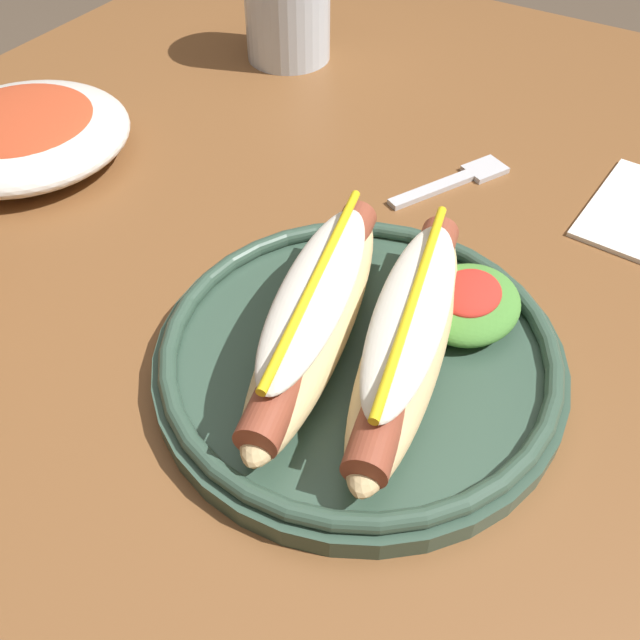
{
  "coord_description": "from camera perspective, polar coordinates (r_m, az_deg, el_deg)",
  "views": [
    {
      "loc": [
        -0.35,
        -0.19,
        1.1
      ],
      "look_at": [
        -0.08,
        -0.03,
        0.77
      ],
      "focal_mm": 39.32,
      "sensor_mm": 36.0,
      "label": 1
    }
  ],
  "objects": [
    {
      "name": "dining_table",
      "position": [
        0.6,
        1.52,
        -3.2
      ],
      "size": [
        1.11,
        1.02,
        0.74
      ],
      "color": "brown",
      "rests_on": "ground_plane"
    },
    {
      "name": "ground_plane",
      "position": [
        1.17,
        0.86,
        -24.31
      ],
      "size": [
        8.0,
        8.0,
        0.0
      ],
      "primitive_type": "plane",
      "color": "brown"
    },
    {
      "name": "fork",
      "position": [
        0.64,
        11.11,
        11.13
      ],
      "size": [
        0.12,
        0.07,
        0.0
      ],
      "rotation": [
        0.0,
        0.0,
        -0.48
      ],
      "color": "silver",
      "rests_on": "dining_table"
    },
    {
      "name": "side_bowl",
      "position": [
        0.7,
        -23.02,
        13.89
      ],
      "size": [
        0.19,
        0.19,
        0.05
      ],
      "color": "silver",
      "rests_on": "dining_table"
    },
    {
      "name": "hot_dog_plate",
      "position": [
        0.45,
        3.68,
        -1.65
      ],
      "size": [
        0.27,
        0.27,
        0.08
      ],
      "color": "#334C3D",
      "rests_on": "dining_table"
    }
  ]
}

